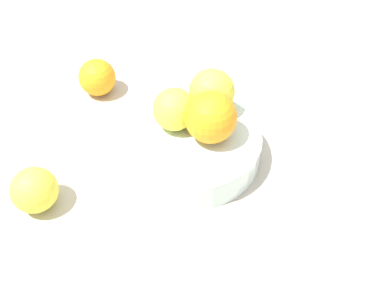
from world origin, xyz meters
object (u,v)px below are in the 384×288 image
Objects in this scene: fruit_bowl at (192,147)px; orange_in_bowl_0 at (211,117)px; orange_in_bowl_1 at (174,109)px; orange_loose_0 at (34,190)px; orange_loose_1 at (97,77)px; orange_in_bowl_2 at (212,92)px.

fruit_bowl is 6.39cm from orange_in_bowl_0.
orange_loose_0 is at bearing -51.49° from orange_in_bowl_1.
orange_in_bowl_0 is 5.50cm from orange_in_bowl_1.
orange_in_bowl_0 is at bearing 91.88° from fruit_bowl.
orange_in_bowl_1 is at bearing -106.97° from orange_in_bowl_0.
orange_in_bowl_0 is 1.18× the size of orange_in_bowl_1.
orange_loose_0 is at bearing -62.18° from orange_in_bowl_0.
orange_in_bowl_1 is (-1.68, -2.70, 5.33)cm from fruit_bowl.
orange_in_bowl_0 is at bearing 117.82° from orange_loose_0.
orange_loose_0 is (11.36, -21.52, -4.89)cm from orange_in_bowl_0.
fruit_bowl is 3.24× the size of orange_loose_0.
orange_loose_0 is 0.98× the size of orange_loose_1.
orange_loose_1 is (-13.23, -20.14, -4.83)cm from orange_in_bowl_0.
orange_in_bowl_2 reaches higher than fruit_bowl.
orange_loose_0 is (17.13, -21.12, -4.66)cm from orange_in_bowl_2.
orange_in_bowl_0 is 5.79cm from orange_in_bowl_2.
orange_loose_0 is at bearing -59.29° from fruit_bowl.
orange_loose_1 is (-7.47, -19.75, -4.61)cm from orange_in_bowl_2.
orange_in_bowl_1 is at bearing -121.91° from fruit_bowl.
orange_in_bowl_2 is 1.10× the size of orange_loose_0.
orange_in_bowl_1 is at bearing -49.26° from orange_in_bowl_2.
orange_in_bowl_1 is 0.91× the size of orange_in_bowl_2.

